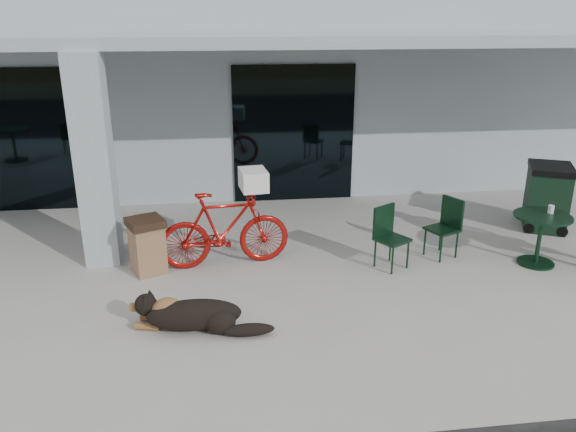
{
  "coord_description": "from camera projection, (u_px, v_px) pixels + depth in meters",
  "views": [
    {
      "loc": [
        0.29,
        -5.94,
        3.59
      ],
      "look_at": [
        1.2,
        1.2,
        1.0
      ],
      "focal_mm": 35.0,
      "sensor_mm": 36.0,
      "label": 1
    }
  ],
  "objects": [
    {
      "name": "ground",
      "position": [
        201.0,
        332.0,
        6.72
      ],
      "size": [
        80.0,
        80.0,
        0.0
      ],
      "primitive_type": "plane",
      "color": "#AAA6A0",
      "rests_on": "ground"
    },
    {
      "name": "building",
      "position": [
        203.0,
        72.0,
        13.89
      ],
      "size": [
        22.0,
        7.0,
        4.5
      ],
      "primitive_type": "cube",
      "color": "#A3B1B9",
      "rests_on": "ground"
    },
    {
      "name": "storefront_glass_left",
      "position": [
        30.0,
        141.0,
        10.53
      ],
      "size": [
        2.8,
        0.06,
        2.7
      ],
      "primitive_type": "cube",
      "color": "black",
      "rests_on": "ground"
    },
    {
      "name": "storefront_glass_right",
      "position": [
        294.0,
        134.0,
        11.13
      ],
      "size": [
        2.4,
        0.06,
        2.7
      ],
      "primitive_type": "cube",
      "color": "black",
      "rests_on": "ground"
    },
    {
      "name": "column",
      "position": [
        95.0,
        163.0,
        8.16
      ],
      "size": [
        0.5,
        0.5,
        3.12
      ],
      "primitive_type": "cube",
      "color": "#A3B1B9",
      "rests_on": "ground"
    },
    {
      "name": "overhang",
      "position": [
        195.0,
        40.0,
        9.0
      ],
      "size": [
        22.0,
        2.8,
        0.18
      ],
      "primitive_type": "cube",
      "color": "#A3B1B9",
      "rests_on": "column"
    },
    {
      "name": "bicycle",
      "position": [
        225.0,
        229.0,
        8.34
      ],
      "size": [
        1.99,
        0.77,
        1.17
      ],
      "primitive_type": "imported",
      "rotation": [
        0.0,
        0.0,
        1.69
      ],
      "color": "#9D100C",
      "rests_on": "ground"
    },
    {
      "name": "laundry_basket",
      "position": [
        253.0,
        180.0,
        8.19
      ],
      "size": [
        0.43,
        0.54,
        0.3
      ],
      "primitive_type": "cube",
      "rotation": [
        0.0,
        0.0,
        1.69
      ],
      "color": "white",
      "rests_on": "bicycle"
    },
    {
      "name": "dog",
      "position": [
        194.0,
        313.0,
        6.72
      ],
      "size": [
        1.38,
        0.73,
        0.44
      ],
      "primitive_type": null,
      "rotation": [
        0.0,
        0.0,
        -0.24
      ],
      "color": "black",
      "rests_on": "ground"
    },
    {
      "name": "cafe_table_far",
      "position": [
        539.0,
        240.0,
        8.45
      ],
      "size": [
        0.95,
        0.95,
        0.79
      ],
      "primitive_type": null,
      "rotation": [
        0.0,
        0.0,
        -0.14
      ],
      "color": "black",
      "rests_on": "ground"
    },
    {
      "name": "cafe_chair_far_a",
      "position": [
        392.0,
        238.0,
        8.3
      ],
      "size": [
        0.6,
        0.61,
        0.93
      ],
      "primitive_type": null,
      "rotation": [
        0.0,
        0.0,
        0.55
      ],
      "color": "black",
      "rests_on": "ground"
    },
    {
      "name": "cafe_chair_far_b",
      "position": [
        442.0,
        228.0,
        8.69
      ],
      "size": [
        0.6,
        0.58,
        0.94
      ],
      "primitive_type": null,
      "rotation": [
        0.0,
        0.0,
        -1.14
      ],
      "color": "black",
      "rests_on": "ground"
    },
    {
      "name": "cup_on_table",
      "position": [
        551.0,
        209.0,
        8.38
      ],
      "size": [
        0.1,
        0.1,
        0.12
      ],
      "primitive_type": "cylinder",
      "rotation": [
        0.0,
        0.0,
        -0.14
      ],
      "color": "white",
      "rests_on": "cafe_table_far"
    },
    {
      "name": "trash_receptacle",
      "position": [
        147.0,
        246.0,
        8.17
      ],
      "size": [
        0.65,
        0.65,
        0.83
      ],
      "primitive_type": null,
      "rotation": [
        0.0,
        0.0,
        0.43
      ],
      "color": "#825F43",
      "rests_on": "ground"
    },
    {
      "name": "wheeled_bin",
      "position": [
        547.0,
        197.0,
        9.86
      ],
      "size": [
        1.01,
        1.1,
        1.14
      ],
      "primitive_type": null,
      "rotation": [
        0.0,
        0.0,
        -0.44
      ],
      "color": "black",
      "rests_on": "ground"
    }
  ]
}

